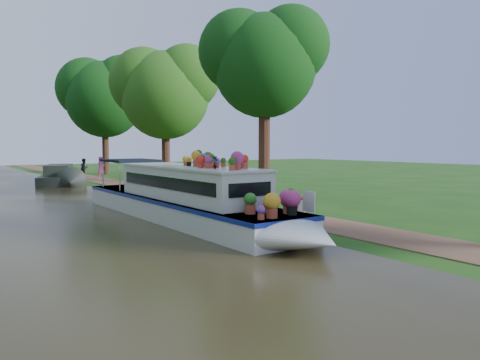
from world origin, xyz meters
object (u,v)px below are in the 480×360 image
object	(u,v)px
pedestrian_pink	(101,169)
plant_boat	(189,197)
sandwich_board	(299,211)
pedestrian_dark	(84,168)
second_boat	(59,177)

from	to	relation	value
pedestrian_pink	plant_boat	bearing A→B (deg)	-120.34
plant_boat	sandwich_board	xyz separation A→B (m)	(2.70, -2.45, -0.42)
pedestrian_pink	pedestrian_dark	bearing A→B (deg)	70.14
second_boat	pedestrian_pink	size ratio (longest dim) A/B	4.11
pedestrian_pink	pedestrian_dark	xyz separation A→B (m)	(-0.03, 3.93, -0.11)
pedestrian_pink	second_boat	bearing A→B (deg)	-174.93
pedestrian_dark	plant_boat	bearing A→B (deg)	-129.01
second_boat	pedestrian_pink	xyz separation A→B (m)	(3.30, 1.57, 0.36)
plant_boat	second_boat	bearing A→B (deg)	89.60
plant_boat	pedestrian_dark	world-z (taller)	plant_boat
plant_boat	sandwich_board	distance (m)	3.67
pedestrian_dark	pedestrian_pink	bearing A→B (deg)	-120.27
sandwich_board	pedestrian_pink	distance (m)	21.94
plant_boat	second_boat	distance (m)	17.90
sandwich_board	second_boat	bearing A→B (deg)	91.09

